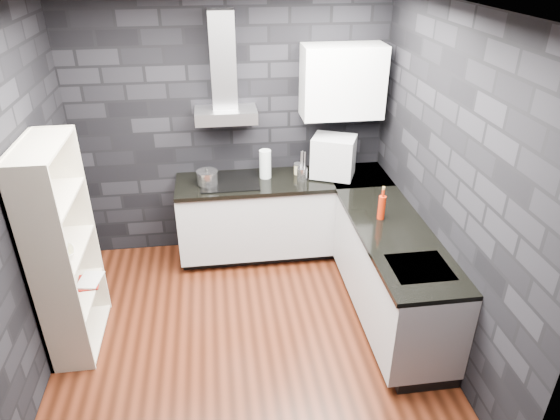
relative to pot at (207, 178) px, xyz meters
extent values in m
plane|color=#451C0F|center=(0.27, -1.26, -0.97)|extent=(3.20, 3.20, 0.00)
plane|color=white|center=(0.27, -1.26, 1.73)|extent=(3.20, 3.20, 0.00)
cube|color=black|center=(0.27, 0.36, 0.38)|extent=(3.20, 0.05, 2.70)
cube|color=black|center=(0.27, -2.89, 0.38)|extent=(3.20, 0.05, 2.70)
cube|color=black|center=(-1.35, -1.26, 0.38)|extent=(0.05, 3.20, 2.70)
cube|color=black|center=(1.90, -1.26, 0.38)|extent=(0.05, 3.20, 2.70)
cube|color=black|center=(0.77, 0.08, -0.92)|extent=(2.18, 0.50, 0.10)
cube|color=black|center=(1.61, -1.16, -0.92)|extent=(0.50, 1.78, 0.10)
cube|color=#B3B3B8|center=(0.77, 0.04, -0.49)|extent=(2.20, 0.60, 0.76)
cube|color=#B3B3B8|center=(1.57, -1.16, -0.49)|extent=(0.60, 1.80, 0.76)
cube|color=black|center=(0.77, 0.03, -0.09)|extent=(2.20, 0.62, 0.04)
cube|color=black|center=(1.56, -1.16, -0.09)|extent=(0.62, 1.80, 0.04)
cube|color=black|center=(1.57, 0.04, -0.09)|extent=(0.62, 0.62, 0.04)
cube|color=#B7B7BC|center=(0.22, 0.17, 0.59)|extent=(0.60, 0.34, 0.12)
cube|color=#B7B7BC|center=(0.22, 0.24, 1.10)|extent=(0.24, 0.20, 0.90)
cube|color=white|center=(1.37, 0.16, 0.88)|extent=(0.80, 0.35, 0.70)
cube|color=black|center=(0.22, 0.04, -0.07)|extent=(0.58, 0.50, 0.01)
cube|color=#B7B7BC|center=(1.57, -1.66, -0.08)|extent=(0.44, 0.40, 0.01)
cylinder|color=silver|center=(0.00, 0.00, 0.00)|extent=(0.22, 0.22, 0.12)
cylinder|color=silver|center=(0.59, 0.10, 0.07)|extent=(0.16, 0.16, 0.30)
cylinder|color=tan|center=(0.94, 0.14, -0.02)|extent=(0.10, 0.10, 0.10)
cylinder|color=silver|center=(0.96, -0.03, 0.00)|extent=(0.13, 0.13, 0.14)
cube|color=#A9ABB0|center=(1.29, 0.02, 0.15)|extent=(0.51, 0.47, 0.42)
cylinder|color=#991E08|center=(1.51, -0.90, 0.04)|extent=(0.06, 0.06, 0.22)
cube|color=beige|center=(-1.15, -1.07, -0.07)|extent=(0.56, 0.86, 1.80)
imported|color=white|center=(-1.15, -1.17, -0.04)|extent=(0.31, 0.31, 0.06)
imported|color=maroon|center=(-1.15, -0.92, -0.40)|extent=(0.18, 0.04, 0.25)
imported|color=#B2B2B2|center=(-1.14, -0.89, -0.38)|extent=(0.18, 0.05, 0.25)
camera|label=1|loc=(0.11, -4.59, 2.10)|focal=32.00mm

